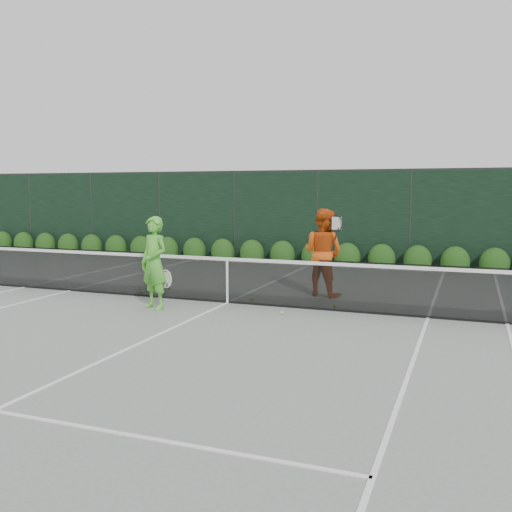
% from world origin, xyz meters
% --- Properties ---
extents(ground, '(80.00, 80.00, 0.00)m').
position_xyz_m(ground, '(0.00, 0.00, 0.00)').
color(ground, gray).
rests_on(ground, ground).
extents(tennis_net, '(12.90, 0.10, 1.07)m').
position_xyz_m(tennis_net, '(-0.02, 0.00, 0.53)').
color(tennis_net, black).
rests_on(tennis_net, ground).
extents(player_woman, '(0.80, 0.66, 1.88)m').
position_xyz_m(player_woman, '(-1.16, -1.03, 0.94)').
color(player_woman, '#56BB37').
rests_on(player_woman, ground).
extents(player_man, '(1.15, 1.01, 1.98)m').
position_xyz_m(player_man, '(1.69, 1.55, 0.99)').
color(player_man, '#D85012').
rests_on(player_man, ground).
extents(court_lines, '(11.03, 23.83, 0.01)m').
position_xyz_m(court_lines, '(0.00, 0.00, 0.01)').
color(court_lines, white).
rests_on(court_lines, ground).
extents(windscreen_fence, '(32.00, 21.07, 3.06)m').
position_xyz_m(windscreen_fence, '(0.00, -2.71, 1.51)').
color(windscreen_fence, black).
rests_on(windscreen_fence, ground).
extents(hedge_row, '(31.66, 0.65, 0.94)m').
position_xyz_m(hedge_row, '(-0.00, 7.15, 0.23)').
color(hedge_row, '#13350E').
rests_on(hedge_row, ground).
extents(tennis_balls, '(4.62, 1.71, 0.07)m').
position_xyz_m(tennis_balls, '(-0.04, 0.29, 0.03)').
color(tennis_balls, '#C3D62F').
rests_on(tennis_balls, ground).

